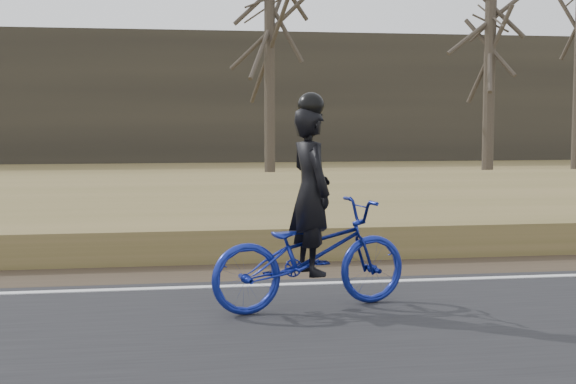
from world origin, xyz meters
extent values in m
cube|color=brown|center=(0.00, 8.72, 0.67)|extent=(120.00, 0.07, 0.15)
cube|color=#383328|center=(0.00, 30.00, 3.00)|extent=(120.00, 4.00, 6.00)
imported|color=navy|center=(4.85, -0.97, 0.60)|extent=(2.18, 1.19, 1.09)
imported|color=black|center=(4.85, -0.97, 1.24)|extent=(0.53, 0.68, 1.65)
sphere|color=black|center=(4.85, -0.97, 2.08)|extent=(0.26, 0.26, 0.26)
cylinder|color=#463E33|center=(6.89, 17.64, 4.45)|extent=(0.36, 0.36, 8.90)
cylinder|color=#463E33|center=(13.48, 15.21, 3.30)|extent=(0.36, 0.36, 6.59)
camera|label=1|loc=(3.42, -8.74, 1.94)|focal=50.00mm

